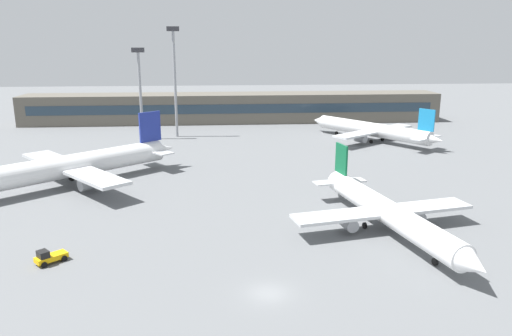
# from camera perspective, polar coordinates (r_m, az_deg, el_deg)

# --- Properties ---
(ground_plane) EXTENTS (400.00, 400.00, 0.00)m
(ground_plane) POSITION_cam_1_polar(r_m,az_deg,el_deg) (89.79, -1.14, -1.87)
(ground_plane) COLOR slate
(terminal_building) EXTENTS (130.48, 12.13, 9.00)m
(terminal_building) POSITION_cam_1_polar(r_m,az_deg,el_deg) (157.79, -2.64, 6.99)
(terminal_building) COLOR #5B564C
(terminal_building) RESTS_ON ground_plane
(airplane_near) EXTENTS (26.39, 37.33, 9.31)m
(airplane_near) POSITION_cam_1_polar(r_m,az_deg,el_deg) (69.34, 15.02, -4.99)
(airplane_near) COLOR white
(airplane_near) RESTS_ON ground_plane
(airplane_mid) EXTENTS (37.96, 33.85, 11.63)m
(airplane_mid) POSITION_cam_1_polar(r_m,az_deg,el_deg) (93.72, -21.39, 0.05)
(airplane_mid) COLOR white
(airplane_mid) RESTS_ON ground_plane
(airplane_far) EXTENTS (26.92, 34.10, 9.92)m
(airplane_far) POSITION_cam_1_polar(r_m,az_deg,el_deg) (130.99, 13.15, 4.38)
(airplane_far) COLOR silver
(airplane_far) RESTS_ON ground_plane
(baggage_tug_yellow) EXTENTS (3.69, 3.51, 1.75)m
(baggage_tug_yellow) POSITION_cam_1_polar(r_m,az_deg,el_deg) (63.63, -22.85, -9.46)
(baggage_tug_yellow) COLOR #F2B20C
(baggage_tug_yellow) RESTS_ON ground_plane
(floodlight_tower_west) EXTENTS (3.20, 0.80, 28.83)m
(floodlight_tower_west) POSITION_cam_1_polar(r_m,az_deg,el_deg) (133.58, -9.40, 10.58)
(floodlight_tower_west) COLOR gray
(floodlight_tower_west) RESTS_ON ground_plane
(floodlight_tower_east) EXTENTS (3.20, 0.80, 23.58)m
(floodlight_tower_east) POSITION_cam_1_polar(r_m,az_deg,el_deg) (132.17, -13.30, 9.17)
(floodlight_tower_east) COLOR gray
(floodlight_tower_east) RESTS_ON ground_plane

